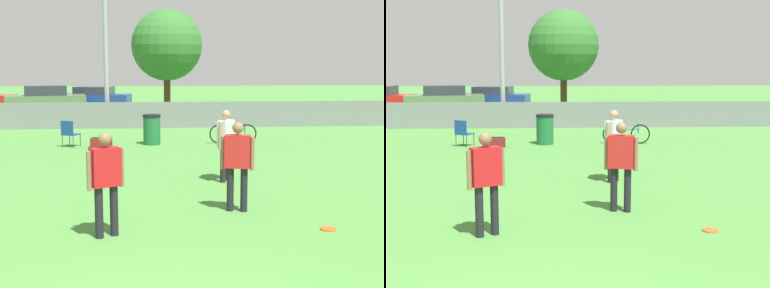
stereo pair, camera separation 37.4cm
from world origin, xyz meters
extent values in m
cube|color=gray|center=(0.00, 18.00, 0.55)|extent=(25.68, 0.03, 1.10)
cylinder|color=#9E9EA3|center=(-1.78, 18.55, 3.62)|extent=(0.20, 0.20, 7.25)
cylinder|color=#4C331E|center=(0.89, 21.31, 1.15)|extent=(0.32, 0.32, 2.29)
sphere|color=#33702D|center=(0.89, 21.31, 3.55)|extent=(3.36, 3.36, 3.36)
cylinder|color=black|center=(1.58, 7.51, 0.41)|extent=(0.13, 0.13, 0.82)
cylinder|color=black|center=(1.73, 7.72, 0.41)|extent=(0.13, 0.13, 0.82)
cube|color=silver|center=(1.66, 7.61, 1.12)|extent=(0.45, 0.50, 0.60)
sphere|color=tan|center=(1.66, 7.61, 1.55)|extent=(0.20, 0.20, 0.20)
cylinder|color=tan|center=(1.50, 7.40, 1.08)|extent=(0.08, 0.08, 0.61)
cylinder|color=tan|center=(1.81, 7.83, 1.08)|extent=(0.08, 0.08, 0.61)
cylinder|color=black|center=(-0.91, 3.77, 0.41)|extent=(0.13, 0.13, 0.82)
cylinder|color=black|center=(-0.69, 3.88, 0.41)|extent=(0.13, 0.13, 0.82)
cube|color=red|center=(-0.80, 3.82, 1.12)|extent=(0.51, 0.41, 0.60)
sphere|color=#8C664C|center=(-0.80, 3.82, 1.55)|extent=(0.20, 0.20, 0.20)
cylinder|color=#8C664C|center=(-1.04, 3.70, 1.08)|extent=(0.08, 0.08, 0.61)
cylinder|color=#8C664C|center=(-0.56, 3.95, 1.08)|extent=(0.08, 0.08, 0.61)
cylinder|color=black|center=(1.37, 5.14, 0.41)|extent=(0.13, 0.13, 0.82)
cylinder|color=black|center=(1.61, 5.07, 0.41)|extent=(0.13, 0.13, 0.82)
cube|color=red|center=(1.49, 5.10, 1.12)|extent=(0.50, 0.34, 0.60)
sphere|color=#8C664C|center=(1.49, 5.10, 1.55)|extent=(0.20, 0.20, 0.20)
cylinder|color=#8C664C|center=(1.23, 5.18, 1.08)|extent=(0.08, 0.08, 0.61)
cylinder|color=#8C664C|center=(1.75, 5.03, 1.08)|extent=(0.08, 0.08, 0.61)
cylinder|color=#E5591E|center=(2.80, 3.87, 0.01)|extent=(0.26, 0.26, 0.03)
torus|color=#E5591E|center=(2.80, 3.87, 0.01)|extent=(0.26, 0.26, 0.03)
cylinder|color=#333338|center=(-2.32, 13.30, 0.19)|extent=(0.02, 0.02, 0.39)
cylinder|color=#333338|center=(-2.69, 13.48, 0.19)|extent=(0.02, 0.02, 0.39)
cylinder|color=#333338|center=(-2.50, 12.93, 0.19)|extent=(0.02, 0.02, 0.39)
cylinder|color=#333338|center=(-2.87, 13.11, 0.19)|extent=(0.02, 0.02, 0.39)
cube|color=navy|center=(-2.59, 13.21, 0.40)|extent=(0.62, 0.62, 0.03)
cube|color=navy|center=(-2.69, 13.01, 0.64)|extent=(0.42, 0.23, 0.45)
torus|color=black|center=(2.31, 13.43, 0.33)|extent=(0.66, 0.06, 0.66)
torus|color=black|center=(3.27, 13.40, 0.33)|extent=(0.66, 0.06, 0.66)
cylinder|color=#195999|center=(2.79, 13.41, 0.50)|extent=(0.88, 0.06, 0.04)
cylinder|color=#195999|center=(2.58, 13.42, 0.50)|extent=(0.03, 0.03, 0.34)
cylinder|color=#195999|center=(3.19, 13.40, 0.50)|extent=(0.03, 0.03, 0.31)
cube|color=black|center=(2.58, 13.42, 0.69)|extent=(0.16, 0.06, 0.04)
cylinder|color=black|center=(3.19, 13.40, 0.65)|extent=(0.04, 0.44, 0.03)
cylinder|color=#1E6638|center=(0.04, 13.44, 0.46)|extent=(0.57, 0.57, 0.93)
cylinder|color=black|center=(0.04, 13.44, 0.97)|extent=(0.60, 0.60, 0.08)
cube|color=maroon|center=(-1.60, 12.91, 0.15)|extent=(0.69, 0.38, 0.31)
cube|color=black|center=(-1.60, 12.91, 0.32)|extent=(0.59, 0.04, 0.02)
cylinder|color=black|center=(-8.50, 27.89, 0.34)|extent=(0.68, 0.22, 0.67)
cylinder|color=black|center=(-8.59, 26.28, 0.34)|extent=(0.68, 0.22, 0.67)
cylinder|color=black|center=(-4.60, 27.50, 0.30)|extent=(0.63, 0.30, 0.60)
cylinder|color=black|center=(-4.29, 26.04, 0.30)|extent=(0.63, 0.30, 0.60)
cylinder|color=black|center=(-7.26, 26.94, 0.30)|extent=(0.63, 0.30, 0.60)
cylinder|color=black|center=(-6.96, 25.48, 0.30)|extent=(0.63, 0.30, 0.60)
cube|color=#59724C|center=(-5.78, 26.49, 0.54)|extent=(4.65, 2.58, 0.74)
cube|color=#2D333D|center=(-5.78, 26.49, 1.19)|extent=(2.54, 1.95, 0.55)
cylinder|color=black|center=(-1.82, 29.52, 0.31)|extent=(0.64, 0.28, 0.62)
cylinder|color=black|center=(-2.07, 28.00, 0.31)|extent=(0.64, 0.28, 0.62)
cylinder|color=black|center=(-4.49, 29.97, 0.31)|extent=(0.64, 0.28, 0.62)
cylinder|color=black|center=(-4.74, 28.45, 0.31)|extent=(0.64, 0.28, 0.62)
cube|color=navy|center=(-3.28, 28.99, 0.51)|extent=(4.60, 2.46, 0.62)
cube|color=#2D333D|center=(-3.28, 28.99, 1.05)|extent=(2.50, 1.90, 0.46)
camera|label=1|loc=(-0.18, -4.37, 2.71)|focal=50.00mm
camera|label=2|loc=(0.19, -4.39, 2.71)|focal=50.00mm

